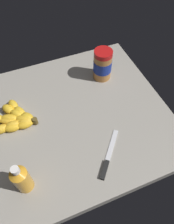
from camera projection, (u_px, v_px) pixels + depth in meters
ground_plane at (78, 116)px, 90.43cm from camera, size 71.34×73.31×4.58cm
banana_bunch at (13, 119)px, 84.72cm from camera, size 16.31×20.39×3.77cm
peanut_butter_jar at (102, 65)px, 95.27cm from camera, size 8.24×8.24×14.65cm
honey_bottle at (21, 179)px, 65.92cm from camera, size 5.39×5.39×14.81cm
butter_knife at (108, 158)px, 76.61cm from camera, size 16.78×14.53×1.20cm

